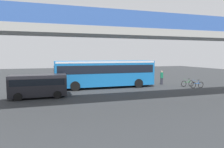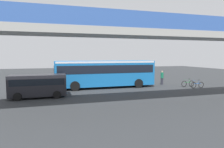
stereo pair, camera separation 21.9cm
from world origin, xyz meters
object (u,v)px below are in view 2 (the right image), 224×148
parked_van (38,84)px  pedestrian (162,78)px  bicycle_blue (197,85)px  traffic_sign (137,68)px  bicycle_green (188,84)px  city_bus (105,72)px

parked_van → pedestrian: 15.46m
bicycle_blue → traffic_sign: (3.82, -8.53, 1.52)m
bicycle_green → bicycle_blue: 1.34m
pedestrian → traffic_sign: size_ratio=0.64×
parked_van → bicycle_green: 17.02m
city_bus → pedestrian: city_bus is taller
city_bus → bicycle_blue: 10.77m
parked_van → traffic_sign: 16.01m
bicycle_blue → parked_van: bearing=0.6°
city_bus → pedestrian: size_ratio=6.44×
pedestrian → bicycle_blue: bearing=121.1°
bicycle_green → bicycle_blue: same height
city_bus → pedestrian: (-7.74, -0.34, -1.00)m
bicycle_blue → pedestrian: (2.33, -3.86, 0.51)m
city_bus → parked_van: (7.18, 3.69, -0.70)m
city_bus → bicycle_green: 10.12m
pedestrian → parked_van: bearing=15.1°
pedestrian → bicycle_green: bearing=128.3°
pedestrian → traffic_sign: bearing=-72.3°
bicycle_green → bicycle_blue: size_ratio=1.00×
parked_van → bicycle_green: size_ratio=2.71×
bicycle_blue → pedestrian: pedestrian is taller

